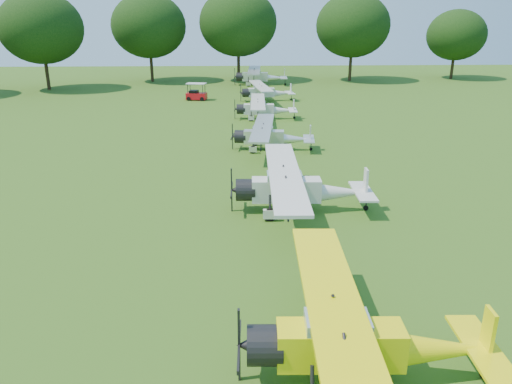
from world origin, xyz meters
TOP-DOWN VIEW (x-y plane):
  - ground at (0.00, 0.00)m, footprint 160.00×160.00m
  - tree_belt at (3.57, 0.16)m, footprint 137.36×130.27m
  - aircraft_2 at (0.40, -7.49)m, footprint 6.89×10.96m
  - aircraft_3 at (0.23, 4.69)m, footprint 7.02×11.16m
  - aircraft_4 at (-0.26, 16.61)m, footprint 5.99×9.52m
  - aircraft_5 at (-0.09, 27.94)m, footprint 5.86×9.33m
  - aircraft_6 at (0.70, 38.26)m, footprint 6.13×9.76m
  - aircraft_7 at (0.63, 51.75)m, footprint 7.34×11.69m
  - golf_cart at (-7.15, 39.22)m, footprint 2.43×1.74m

SIDE VIEW (x-z plane):
  - ground at x=0.00m, z-range 0.00..0.00m
  - golf_cart at x=-7.15m, z-range -0.31..1.59m
  - aircraft_5 at x=-0.09m, z-range 0.16..1.99m
  - aircraft_4 at x=-0.26m, z-range 0.16..2.03m
  - aircraft_6 at x=0.70m, z-range 0.16..2.08m
  - aircraft_2 at x=0.40m, z-range 0.18..2.34m
  - aircraft_3 at x=0.23m, z-range 0.19..2.39m
  - aircraft_7 at x=0.63m, z-range 0.19..2.50m
  - tree_belt at x=3.57m, z-range 0.77..15.29m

